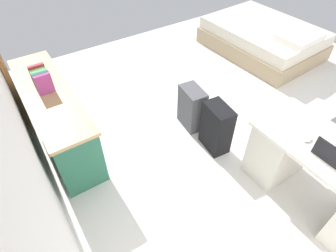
% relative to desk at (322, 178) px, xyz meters
% --- Properties ---
extents(ground_plane, '(6.01, 6.01, 0.00)m').
position_rel_desk_xyz_m(ground_plane, '(1.25, -0.29, -0.38)').
color(ground_plane, silver).
extents(wall_back, '(4.65, 0.10, 2.67)m').
position_rel_desk_xyz_m(wall_back, '(1.25, 2.22, 0.95)').
color(wall_back, white).
rests_on(wall_back, ground_plane).
extents(desk, '(1.45, 0.68, 0.73)m').
position_rel_desk_xyz_m(desk, '(0.00, 0.00, 0.00)').
color(desk, silver).
rests_on(desk, ground_plane).
extents(credenza, '(1.80, 0.48, 0.74)m').
position_rel_desk_xyz_m(credenza, '(2.24, 1.84, -0.01)').
color(credenza, '#28664C').
rests_on(credenza, ground_plane).
extents(bed, '(1.98, 1.50, 0.58)m').
position_rel_desk_xyz_m(bed, '(2.46, -1.87, -0.14)').
color(bed, tan).
rests_on(bed, ground_plane).
extents(suitcase_black, '(0.38, 0.26, 0.61)m').
position_rel_desk_xyz_m(suitcase_black, '(1.12, 0.34, -0.08)').
color(suitcase_black, black).
rests_on(suitcase_black, ground_plane).
extents(suitcase_spare_grey, '(0.38, 0.26, 0.56)m').
position_rel_desk_xyz_m(suitcase_spare_grey, '(1.59, 0.34, -0.10)').
color(suitcase_spare_grey, '#4C4C51').
rests_on(suitcase_spare_grey, ground_plane).
extents(laptop, '(0.31, 0.23, 0.21)m').
position_rel_desk_xyz_m(laptop, '(-0.02, 0.12, 0.40)').
color(laptop, silver).
rests_on(laptop, desk).
extents(computer_mouse, '(0.06, 0.10, 0.03)m').
position_rel_desk_xyz_m(computer_mouse, '(0.24, 0.08, 0.36)').
color(computer_mouse, white).
rests_on(computer_mouse, desk).
extents(book_row, '(0.28, 0.17, 0.23)m').
position_rel_desk_xyz_m(book_row, '(2.33, 1.84, 0.46)').
color(book_row, '#B1418D').
rests_on(book_row, credenza).
extents(figurine_small, '(0.08, 0.08, 0.11)m').
position_rel_desk_xyz_m(figurine_small, '(2.64, 1.84, 0.41)').
color(figurine_small, '#4C7FBF').
rests_on(figurine_small, credenza).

